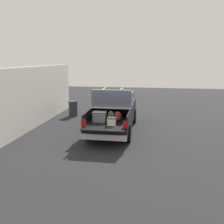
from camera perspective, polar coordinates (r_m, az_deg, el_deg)
ground_plane at (r=13.02m, az=0.42°, el=-4.19°), size 40.00×40.00×0.00m
pickup_truck at (r=13.13m, az=0.65°, el=0.26°), size 6.05×2.06×2.23m
building_facade at (r=14.52m, az=-16.85°, el=3.55°), size 9.87×0.36×3.25m
trash_can at (r=16.35m, az=-8.88°, el=0.82°), size 0.60×0.60×0.98m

